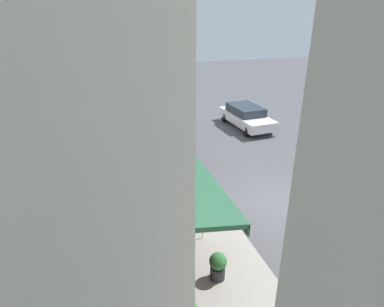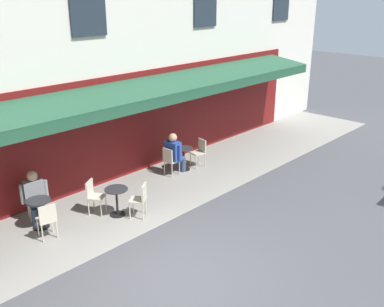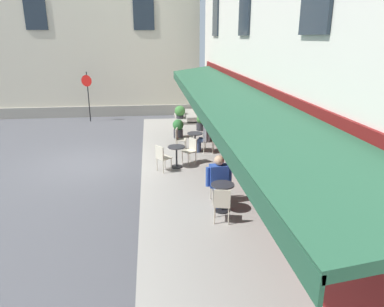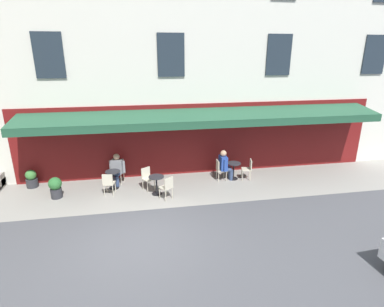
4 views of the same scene
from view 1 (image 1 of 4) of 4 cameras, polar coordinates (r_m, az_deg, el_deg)
name	(u,v)px [view 1 (image 1 of 4)]	position (r m, az deg, el deg)	size (l,w,h in m)	color
ground_plane	(270,203)	(13.37, 13.20, -8.19)	(70.00, 70.00, 0.00)	#4C4C51
sidewalk_cafe_terrace	(165,177)	(14.87, -4.62, -4.10)	(20.50, 3.20, 0.01)	gray
cafe_table_near_entrance	(180,223)	(11.06, -2.07, -11.85)	(0.60, 0.60, 0.75)	black
cafe_chair_cream_near_door	(199,221)	(11.07, 1.25, -11.44)	(0.48, 0.48, 0.91)	beige
cafe_chair_cream_by_window	(160,222)	(11.08, -5.41, -11.54)	(0.51, 0.51, 0.91)	beige
cafe_table_mid_terrace	(149,160)	(15.41, -7.41, -1.17)	(0.60, 0.60, 0.75)	black
cafe_chair_cream_facing_street	(149,154)	(15.96, -7.34, -0.03)	(0.48, 0.48, 0.91)	beige
cafe_chair_cream_kerbside	(152,165)	(14.82, -6.93, -1.95)	(0.41, 0.41, 0.91)	beige
cafe_table_streetside	(190,194)	(12.63, -0.39, -6.90)	(0.60, 0.60, 0.75)	black
cafe_chair_cream_under_awning	(200,186)	(13.04, 1.30, -5.55)	(0.56, 0.56, 0.91)	beige
cafe_chair_cream_corner_right	(178,199)	(12.20, -2.34, -7.82)	(0.55, 0.55, 0.91)	beige
seated_patron_in_grey	(167,218)	(10.97, -4.30, -10.88)	(0.66, 0.64, 1.33)	navy
seated_companion_in_blue	(150,159)	(14.94, -7.14, -1.02)	(0.58, 0.71, 1.36)	navy
potted_plant_under_sign	(218,265)	(9.66, 4.45, -18.52)	(0.49, 0.49, 0.83)	#2D2D33
parked_car_white	(246,116)	(21.16, 9.26, 6.33)	(4.40, 2.06, 1.33)	silver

